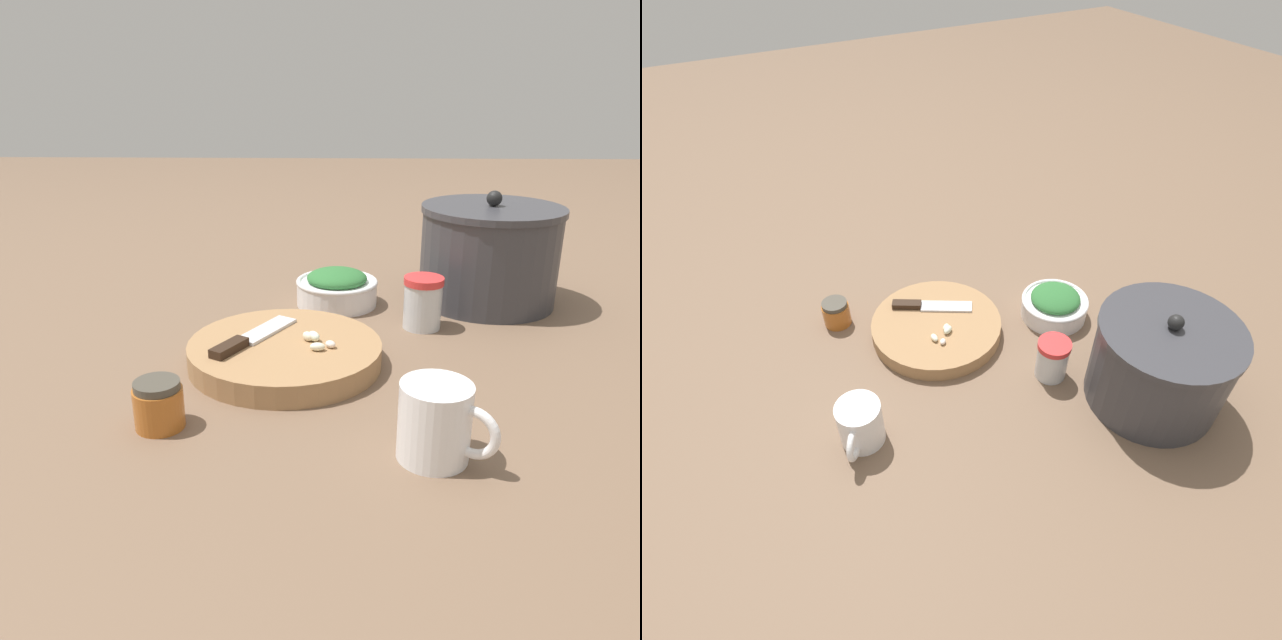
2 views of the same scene
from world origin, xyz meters
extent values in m
plane|color=brown|center=(0.00, 0.00, 0.00)|extent=(5.00, 5.00, 0.00)
cylinder|color=#9E754C|center=(0.09, -0.05, 0.02)|extent=(0.29, 0.29, 0.03)
cube|color=black|center=(0.13, -0.13, 0.04)|extent=(0.07, 0.05, 0.01)
cube|color=silver|center=(0.05, -0.08, 0.04)|extent=(0.12, 0.09, 0.01)
ellipsoid|color=silver|center=(0.09, -0.01, 0.04)|extent=(0.03, 0.02, 0.01)
ellipsoid|color=silver|center=(0.12, 0.00, 0.04)|extent=(0.01, 0.02, 0.01)
ellipsoid|color=#EDE4C3|center=(0.09, -0.02, 0.04)|extent=(0.02, 0.02, 0.01)
ellipsoid|color=white|center=(0.11, 0.02, 0.04)|extent=(0.02, 0.02, 0.01)
cylinder|color=white|center=(-0.17, 0.03, 0.02)|extent=(0.15, 0.15, 0.04)
torus|color=white|center=(-0.17, 0.03, 0.04)|extent=(0.15, 0.15, 0.01)
ellipsoid|color=#2D6B33|center=(-0.17, 0.03, 0.05)|extent=(0.11, 0.11, 0.03)
cylinder|color=silver|center=(-0.06, 0.17, 0.04)|extent=(0.06, 0.06, 0.08)
cylinder|color=red|center=(-0.06, 0.17, 0.08)|extent=(0.07, 0.07, 0.01)
cylinder|color=white|center=(0.34, 0.14, 0.05)|extent=(0.08, 0.08, 0.09)
torus|color=white|center=(0.36, 0.17, 0.05)|extent=(0.04, 0.06, 0.06)
cylinder|color=#B26023|center=(0.28, -0.19, 0.03)|extent=(0.06, 0.06, 0.05)
cylinder|color=#474238|center=(0.28, -0.19, 0.06)|extent=(0.06, 0.06, 0.01)
cylinder|color=#38383D|center=(-0.20, 0.31, 0.08)|extent=(0.25, 0.25, 0.17)
cylinder|color=#38383D|center=(-0.20, 0.31, 0.18)|extent=(0.26, 0.26, 0.01)
sphere|color=black|center=(-0.20, 0.31, 0.20)|extent=(0.03, 0.03, 0.03)
camera|label=1|loc=(0.94, 0.03, 0.40)|focal=35.00mm
camera|label=2|loc=(0.43, 0.68, 0.78)|focal=28.00mm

